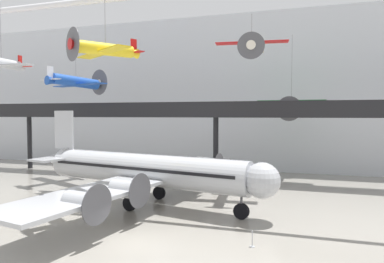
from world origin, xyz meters
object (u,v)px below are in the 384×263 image
suspended_plane_yellow_lowwing (105,50)px  suspended_plane_red_highwing (252,47)px  suspended_plane_blue_trainer (76,82)px  stanchion_barrier (252,242)px  airliner_silver_main (142,170)px  suspended_plane_green_biplane (291,107)px  suspended_plane_silver_racer (1,63)px

suspended_plane_yellow_lowwing → suspended_plane_red_highwing: size_ratio=0.92×
suspended_plane_blue_trainer → stanchion_barrier: 31.72m
suspended_plane_yellow_lowwing → suspended_plane_red_highwing: 15.29m
stanchion_barrier → suspended_plane_yellow_lowwing: bearing=166.1°
airliner_silver_main → suspended_plane_yellow_lowwing: bearing=-92.6°
suspended_plane_green_biplane → stanchion_barrier: 25.85m
suspended_plane_silver_racer → suspended_plane_yellow_lowwing: bearing=83.8°
airliner_silver_main → suspended_plane_silver_racer: (-12.39, -3.96, 10.04)m
suspended_plane_green_biplane → suspended_plane_red_highwing: 12.35m
suspended_plane_green_biplane → suspended_plane_red_highwing: suspended_plane_red_highwing is taller
airliner_silver_main → suspended_plane_red_highwing: (9.41, 6.49, 12.22)m
suspended_plane_yellow_lowwing → suspended_plane_red_highwing: (10.51, 10.99, 1.63)m
suspended_plane_red_highwing → suspended_plane_blue_trainer: (-22.56, 1.87, -2.78)m
suspended_plane_silver_racer → stanchion_barrier: 27.27m
airliner_silver_main → suspended_plane_red_highwing: 16.73m
suspended_plane_yellow_lowwing → suspended_plane_silver_racer: (-11.29, 0.54, -0.55)m
suspended_plane_red_highwing → suspended_plane_silver_racer: same height
suspended_plane_silver_racer → stanchion_barrier: suspended_plane_silver_racer is taller
suspended_plane_red_highwing → suspended_plane_silver_racer: bearing=-70.4°
suspended_plane_silver_racer → suspended_plane_red_highwing: bearing=112.1°
suspended_plane_silver_racer → stanchion_barrier: bearing=77.9°
suspended_plane_blue_trainer → suspended_plane_yellow_lowwing: bearing=-116.1°
suspended_plane_yellow_lowwing → airliner_silver_main: bearing=-161.1°
suspended_plane_green_biplane → stanchion_barrier: size_ratio=10.16×
airliner_silver_main → suspended_plane_yellow_lowwing: 11.55m
suspended_plane_red_highwing → airliner_silver_main: bearing=-61.4°
airliner_silver_main → suspended_plane_red_highwing: size_ratio=4.10×
suspended_plane_green_biplane → stanchion_barrier: (-1.99, -24.10, -9.13)m
airliner_silver_main → suspended_plane_silver_racer: 16.43m
stanchion_barrier → suspended_plane_green_biplane: bearing=85.3°
suspended_plane_green_biplane → suspended_plane_blue_trainer: suspended_plane_blue_trainer is taller
suspended_plane_green_biplane → suspended_plane_red_highwing: (-3.90, -10.04, 6.04)m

